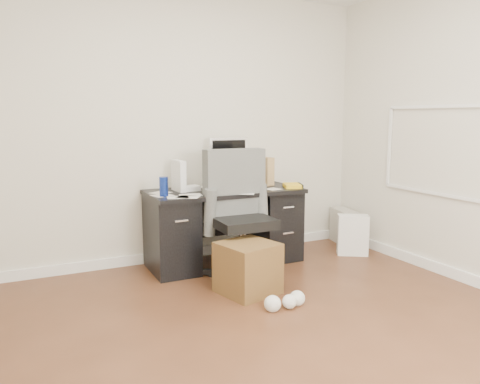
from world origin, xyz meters
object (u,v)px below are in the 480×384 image
(lcd_monitor, at_px, (228,162))
(keyboard, at_px, (227,190))
(wicker_basket, at_px, (248,268))
(desk, at_px, (224,224))
(office_chair, at_px, (243,215))
(pc_tower, at_px, (343,226))

(lcd_monitor, xyz_separation_m, keyboard, (-0.15, -0.29, -0.24))
(wicker_basket, bearing_deg, keyboard, 80.06)
(desk, bearing_deg, wicker_basket, -100.48)
(desk, relative_size, office_chair, 1.29)
(keyboard, xyz_separation_m, pc_tower, (1.59, 0.23, -0.56))
(desk, xyz_separation_m, keyboard, (-0.03, -0.13, 0.36))
(pc_tower, bearing_deg, lcd_monitor, -170.10)
(desk, relative_size, lcd_monitor, 2.95)
(desk, xyz_separation_m, pc_tower, (1.56, 0.10, -0.20))
(keyboard, bearing_deg, wicker_basket, -97.43)
(lcd_monitor, relative_size, pc_tower, 1.29)
(keyboard, bearing_deg, pc_tower, 10.71)
(desk, height_order, keyboard, keyboard)
(office_chair, relative_size, pc_tower, 2.95)
(office_chair, bearing_deg, lcd_monitor, 78.49)
(lcd_monitor, relative_size, keyboard, 1.20)
(keyboard, distance_m, office_chair, 0.37)
(lcd_monitor, bearing_deg, keyboard, -113.86)
(wicker_basket, bearing_deg, desk, 79.52)
(keyboard, xyz_separation_m, office_chair, (0.01, -0.32, -0.18))
(pc_tower, bearing_deg, keyboard, -159.39)
(desk, relative_size, pc_tower, 3.80)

